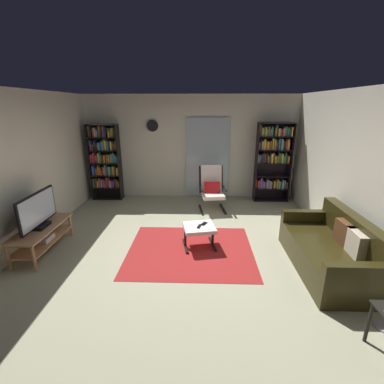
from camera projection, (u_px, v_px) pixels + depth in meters
ground_plane at (184, 250)px, 4.55m from camera, size 7.02×7.02×0.00m
wall_back at (191, 148)px, 6.91m from camera, size 5.60×0.06×2.60m
wall_left at (12, 174)px, 4.23m from camera, size 0.06×6.00×2.60m
wall_right at (362, 177)px, 4.06m from camera, size 0.06×6.00×2.60m
glass_door_panel at (208, 158)px, 6.91m from camera, size 1.10×0.01×2.00m
area_rug at (190, 250)px, 4.54m from camera, size 2.08×1.76×0.01m
tv_stand at (42, 235)px, 4.43m from camera, size 0.48×1.25×0.44m
television at (38, 211)px, 4.31m from camera, size 0.20×0.97×0.58m
bookshelf_near_tv at (105, 160)px, 6.78m from camera, size 0.74×0.30×1.90m
bookshelf_near_sofa at (273, 159)px, 6.64m from camera, size 0.85×0.30×1.95m
leather_sofa at (332, 251)px, 3.95m from camera, size 0.88×1.79×0.83m
lounge_armchair at (212, 187)px, 6.22m from camera, size 0.64×0.71×1.02m
ottoman at (199, 230)px, 4.59m from camera, size 0.60×0.57×0.38m
tv_remote at (199, 226)px, 4.53m from camera, size 0.08×0.15×0.02m
cell_phone at (204, 224)px, 4.64m from camera, size 0.13×0.16×0.01m
wall_clock at (152, 126)px, 6.69m from camera, size 0.29×0.03×0.29m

